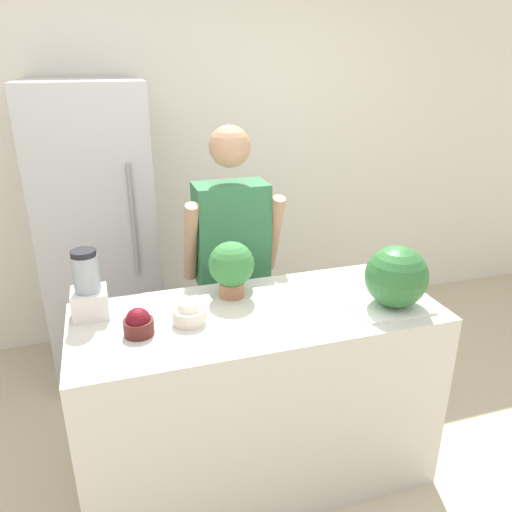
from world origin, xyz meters
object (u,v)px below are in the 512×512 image
at_px(watermelon, 396,277).
at_px(bowl_cherries, 138,323).
at_px(refrigerator, 99,235).
at_px(potted_plant, 231,267).
at_px(bowl_cream, 189,313).
at_px(person, 232,272).
at_px(blender, 88,289).

height_order(watermelon, bowl_cherries, watermelon).
xyz_separation_m(refrigerator, bowl_cherries, (0.14, -1.30, 0.05)).
relative_size(watermelon, potted_plant, 1.03).
height_order(refrigerator, bowl_cream, refrigerator).
relative_size(refrigerator, bowl_cream, 12.95).
xyz_separation_m(watermelon, bowl_cream, (-0.90, 0.14, -0.11)).
relative_size(refrigerator, person, 1.12).
bearing_deg(bowl_cream, blender, 154.88).
distance_m(watermelon, potted_plant, 0.74).
distance_m(watermelon, bowl_cherries, 1.12).
relative_size(bowl_cherries, potted_plant, 0.46).
bearing_deg(potted_plant, person, 75.30).
bearing_deg(refrigerator, potted_plant, -61.55).
height_order(refrigerator, person, refrigerator).
xyz_separation_m(person, potted_plant, (-0.11, -0.43, 0.22)).
distance_m(refrigerator, blender, 1.09).
distance_m(bowl_cherries, blender, 0.30).
relative_size(watermelon, bowl_cherries, 2.25).
bearing_deg(blender, bowl_cherries, -50.14).
xyz_separation_m(person, bowl_cherries, (-0.56, -0.65, 0.12)).
bearing_deg(refrigerator, bowl_cream, -74.61).
bearing_deg(potted_plant, bowl_cream, -141.27).
bearing_deg(bowl_cherries, bowl_cream, 9.24).
bearing_deg(watermelon, bowl_cream, 171.15).
bearing_deg(watermelon, person, 125.84).
bearing_deg(potted_plant, blender, -179.74).
relative_size(watermelon, bowl_cream, 1.93).
xyz_separation_m(refrigerator, blender, (-0.05, -1.08, 0.13)).
relative_size(bowl_cherries, blender, 0.40).
xyz_separation_m(bowl_cream, blender, (-0.40, 0.19, 0.08)).
height_order(refrigerator, potted_plant, refrigerator).
height_order(person, bowl_cream, person).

